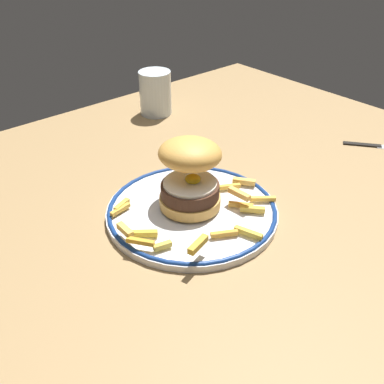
{
  "coord_description": "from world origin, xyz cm",
  "views": [
    {
      "loc": [
        -42.86,
        -51.65,
        45.21
      ],
      "look_at": [
        -1.61,
        -4.47,
        4.6
      ],
      "focal_mm": 42.37,
      "sensor_mm": 36.0,
      "label": 1
    }
  ],
  "objects_px": {
    "dinner_plate": "(192,211)",
    "burger": "(189,172)",
    "water_glass": "(156,96)",
    "knife": "(379,146)"
  },
  "relations": [
    {
      "from": "burger",
      "to": "water_glass",
      "type": "height_order",
      "value": "burger"
    },
    {
      "from": "burger",
      "to": "water_glass",
      "type": "distance_m",
      "value": 0.43
    },
    {
      "from": "burger",
      "to": "knife",
      "type": "bearing_deg",
      "value": -11.44
    },
    {
      "from": "dinner_plate",
      "to": "knife",
      "type": "bearing_deg",
      "value": -9.38
    },
    {
      "from": "water_glass",
      "to": "knife",
      "type": "height_order",
      "value": "water_glass"
    },
    {
      "from": "dinner_plate",
      "to": "knife",
      "type": "distance_m",
      "value": 0.48
    },
    {
      "from": "dinner_plate",
      "to": "knife",
      "type": "xyz_separation_m",
      "value": [
        0.47,
        -0.08,
        -0.01
      ]
    },
    {
      "from": "water_glass",
      "to": "knife",
      "type": "relative_size",
      "value": 0.7
    },
    {
      "from": "knife",
      "to": "burger",
      "type": "bearing_deg",
      "value": 168.56
    },
    {
      "from": "dinner_plate",
      "to": "burger",
      "type": "distance_m",
      "value": 0.07
    }
  ]
}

